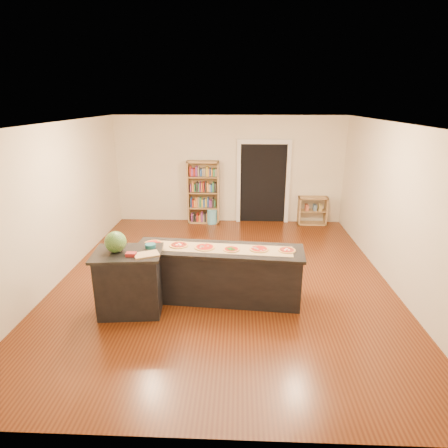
{
  "coord_description": "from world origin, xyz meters",
  "views": [
    {
      "loc": [
        0.27,
        -6.31,
        3.18
      ],
      "look_at": [
        0.0,
        0.2,
        1.0
      ],
      "focal_mm": 30.0,
      "sensor_mm": 36.0,
      "label": 1
    }
  ],
  "objects_px": {
    "waste_bin": "(212,216)",
    "kitchen_island": "(218,274)",
    "side_counter": "(130,282)",
    "low_shelf": "(312,211)",
    "watermelon": "(115,242)",
    "bookshelf": "(203,193)"
  },
  "relations": [
    {
      "from": "kitchen_island",
      "to": "low_shelf",
      "type": "height_order",
      "value": "kitchen_island"
    },
    {
      "from": "kitchen_island",
      "to": "side_counter",
      "type": "bearing_deg",
      "value": -156.77
    },
    {
      "from": "side_counter",
      "to": "kitchen_island",
      "type": "bearing_deg",
      "value": 13.22
    },
    {
      "from": "bookshelf",
      "to": "watermelon",
      "type": "bearing_deg",
      "value": -101.06
    },
    {
      "from": "kitchen_island",
      "to": "bookshelf",
      "type": "relative_size",
      "value": 1.64
    },
    {
      "from": "bookshelf",
      "to": "waste_bin",
      "type": "height_order",
      "value": "bookshelf"
    },
    {
      "from": "side_counter",
      "to": "bookshelf",
      "type": "distance_m",
      "value": 4.56
    },
    {
      "from": "waste_bin",
      "to": "kitchen_island",
      "type": "bearing_deg",
      "value": -84.34
    },
    {
      "from": "side_counter",
      "to": "bookshelf",
      "type": "xyz_separation_m",
      "value": [
        0.72,
        4.5,
        0.33
      ]
    },
    {
      "from": "waste_bin",
      "to": "watermelon",
      "type": "distance_m",
      "value": 4.67
    },
    {
      "from": "side_counter",
      "to": "waste_bin",
      "type": "relative_size",
      "value": 2.55
    },
    {
      "from": "bookshelf",
      "to": "low_shelf",
      "type": "height_order",
      "value": "bookshelf"
    },
    {
      "from": "low_shelf",
      "to": "kitchen_island",
      "type": "bearing_deg",
      "value": -119.4
    },
    {
      "from": "kitchen_island",
      "to": "watermelon",
      "type": "distance_m",
      "value": 1.72
    },
    {
      "from": "low_shelf",
      "to": "waste_bin",
      "type": "bearing_deg",
      "value": -178.7
    },
    {
      "from": "kitchen_island",
      "to": "side_counter",
      "type": "xyz_separation_m",
      "value": [
        -1.34,
        -0.45,
        0.05
      ]
    },
    {
      "from": "side_counter",
      "to": "waste_bin",
      "type": "distance_m",
      "value": 4.53
    },
    {
      "from": "side_counter",
      "to": "low_shelf",
      "type": "bearing_deg",
      "value": 45.84
    },
    {
      "from": "low_shelf",
      "to": "watermelon",
      "type": "relative_size",
      "value": 2.32
    },
    {
      "from": "kitchen_island",
      "to": "bookshelf",
      "type": "distance_m",
      "value": 4.11
    },
    {
      "from": "low_shelf",
      "to": "waste_bin",
      "type": "distance_m",
      "value": 2.67
    },
    {
      "from": "waste_bin",
      "to": "side_counter",
      "type": "bearing_deg",
      "value": -102.09
    }
  ]
}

